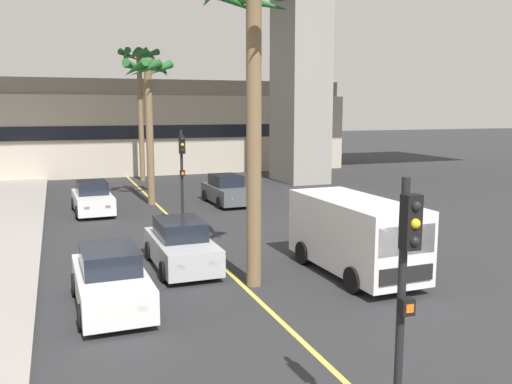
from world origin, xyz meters
TOP-DOWN VIEW (x-y plane):
  - lane_stripe_center at (0.00, 24.00)m, footprint 0.14×56.00m
  - pier_building_backdrop at (0.00, 46.09)m, footprint 36.14×8.04m
  - car_queue_front at (-3.35, 28.19)m, footprint 1.95×4.16m
  - car_queue_second at (3.59, 28.45)m, footprint 1.93×4.15m
  - car_queue_third at (-3.76, 14.64)m, footprint 1.90×4.13m
  - car_queue_fourth at (-1.28, 17.55)m, footprint 1.87×4.12m
  - delivery_van at (3.61, 15.01)m, footprint 2.27×5.30m
  - traffic_light_median_near at (-0.45, 6.72)m, footprint 0.24×0.37m
  - traffic_light_median_far at (0.05, 23.24)m, footprint 0.24×0.37m
  - palm_tree_near_median at (-0.26, 29.66)m, footprint 2.68×2.74m
  - palm_tree_mid_median at (0.79, 39.57)m, footprint 2.85×2.94m
  - palm_tree_far_median at (0.33, 15.08)m, footprint 3.35×3.39m

SIDE VIEW (x-z plane):
  - lane_stripe_center at x=0.00m, z-range 0.00..0.01m
  - car_queue_front at x=-3.35m, z-range -0.06..1.50m
  - car_queue_second at x=3.59m, z-range -0.06..1.50m
  - car_queue_third at x=-3.76m, z-range -0.06..1.50m
  - car_queue_fourth at x=-1.28m, z-range -0.06..1.50m
  - delivery_van at x=3.61m, z-range 0.11..2.47m
  - traffic_light_median_near at x=-0.45m, z-range 0.61..4.81m
  - traffic_light_median_far at x=0.05m, z-range 0.61..4.81m
  - pier_building_backdrop at x=0.00m, z-range -0.06..7.20m
  - palm_tree_near_median at x=-0.26m, z-range 2.23..9.92m
  - palm_tree_far_median at x=0.33m, z-range 2.39..11.13m
  - palm_tree_mid_median at x=0.79m, z-range 2.65..11.90m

